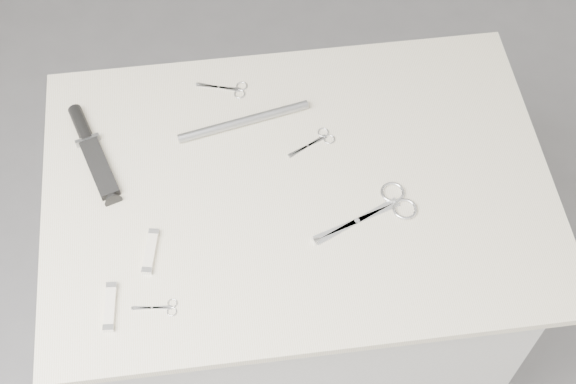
{
  "coord_description": "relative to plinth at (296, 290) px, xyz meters",
  "views": [
    {
      "loc": [
        -0.13,
        -0.86,
        2.23
      ],
      "look_at": [
        -0.02,
        -0.02,
        0.92
      ],
      "focal_mm": 50.0,
      "sensor_mm": 36.0,
      "label": 1
    }
  ],
  "objects": [
    {
      "name": "plinth",
      "position": [
        0.0,
        0.0,
        0.0
      ],
      "size": [
        0.9,
        0.6,
        0.9
      ],
      "primitive_type": "cube",
      "color": "silver",
      "rests_on": "ground"
    },
    {
      "name": "large_shears",
      "position": [
        0.16,
        -0.08,
        0.47
      ],
      "size": [
        0.21,
        0.13,
        0.01
      ],
      "rotation": [
        0.0,
        0.0,
        0.37
      ],
      "color": "silver",
      "rests_on": "display_board"
    },
    {
      "name": "sheathed_knife",
      "position": [
        -0.4,
        0.14,
        0.48
      ],
      "size": [
        0.11,
        0.24,
        0.03
      ],
      "rotation": [
        0.0,
        0.0,
        1.89
      ],
      "color": "black",
      "rests_on": "display_board"
    },
    {
      "name": "pocket_knife_a",
      "position": [
        -0.37,
        -0.22,
        0.48
      ],
      "size": [
        0.03,
        0.09,
        0.01
      ],
      "rotation": [
        0.0,
        0.0,
        1.49
      ],
      "color": "white",
      "rests_on": "display_board"
    },
    {
      "name": "tiny_scissors",
      "position": [
        -0.28,
        -0.23,
        0.47
      ],
      "size": [
        0.08,
        0.04,
        0.0
      ],
      "rotation": [
        0.0,
        0.0,
        -0.11
      ],
      "color": "silver",
      "rests_on": "display_board"
    },
    {
      "name": "embroidery_scissors_a",
      "position": [
        0.05,
        0.1,
        0.47
      ],
      "size": [
        0.1,
        0.07,
        0.0
      ],
      "rotation": [
        0.0,
        0.0,
        0.46
      ],
      "color": "silver",
      "rests_on": "display_board"
    },
    {
      "name": "ground",
      "position": [
        0.0,
        0.0,
        -0.46
      ],
      "size": [
        4.0,
        4.0,
        0.01
      ],
      "primitive_type": "cube",
      "color": "gray",
      "rests_on": "ground"
    },
    {
      "name": "embroidery_scissors_b",
      "position": [
        -0.11,
        0.26,
        0.47
      ],
      "size": [
        0.11,
        0.06,
        0.0
      ],
      "rotation": [
        0.0,
        0.0,
        -0.3
      ],
      "color": "silver",
      "rests_on": "display_board"
    },
    {
      "name": "pocket_knife_b",
      "position": [
        -0.29,
        -0.12,
        0.48
      ],
      "size": [
        0.04,
        0.09,
        0.01
      ],
      "rotation": [
        0.0,
        0.0,
        1.38
      ],
      "color": "white",
      "rests_on": "display_board"
    },
    {
      "name": "display_board",
      "position": [
        0.0,
        0.0,
        0.46
      ],
      "size": [
        1.0,
        0.7,
        0.02
      ],
      "primitive_type": "cube",
      "color": "beige",
      "rests_on": "plinth"
    },
    {
      "name": "metal_rail",
      "position": [
        -0.09,
        0.16,
        0.48
      ],
      "size": [
        0.28,
        0.07,
        0.02
      ],
      "primitive_type": "cylinder",
      "rotation": [
        0.0,
        1.57,
        0.2
      ],
      "color": "#93959B",
      "rests_on": "display_board"
    }
  ]
}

